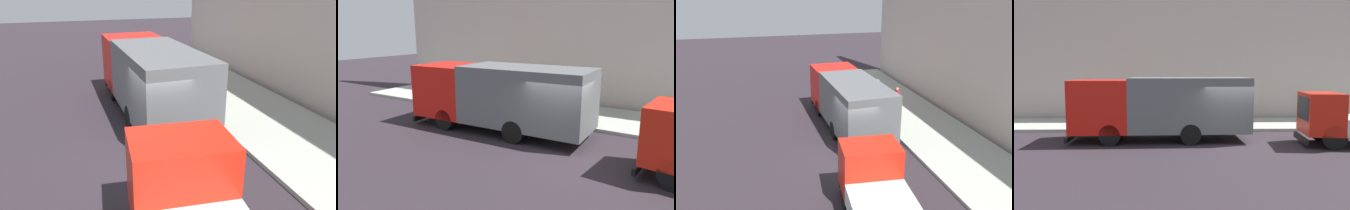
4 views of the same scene
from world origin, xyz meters
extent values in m
plane|color=#2C242B|center=(0.00, 0.00, 0.00)|extent=(80.00, 80.00, 0.00)
cube|color=#A7ABA0|center=(5.09, 0.00, 0.07)|extent=(4.19, 30.00, 0.15)
cube|color=beige|center=(7.69, 0.00, 5.66)|extent=(0.50, 30.00, 11.31)
cube|color=red|center=(0.92, 5.83, 1.61)|extent=(2.55, 2.59, 2.30)
cube|color=black|center=(0.88, 7.07, 1.88)|extent=(2.08, 0.12, 1.29)
cube|color=#5C5F61|center=(1.04, 1.89, 1.66)|extent=(2.63, 5.43, 2.41)
cube|color=black|center=(0.88, 7.15, 0.25)|extent=(2.38, 0.19, 0.24)
cylinder|color=black|center=(-0.15, 5.29, 0.45)|extent=(0.33, 0.91, 0.91)
cylinder|color=black|center=(2.02, 5.36, 0.45)|extent=(0.33, 0.91, 0.91)
cylinder|color=black|center=(-0.05, 1.86, 0.45)|extent=(0.33, 0.91, 0.91)
cylinder|color=black|center=(2.12, 1.92, 0.45)|extent=(0.33, 0.91, 0.91)
cube|color=black|center=(-0.09, -2.98, 1.58)|extent=(1.71, 0.22, 0.97)
cube|color=black|center=(-0.08, -2.90, 0.28)|extent=(1.95, 0.31, 0.24)
cylinder|color=#423358|center=(3.72, 5.74, 0.60)|extent=(0.35, 0.35, 0.91)
cylinder|color=#427F3D|center=(3.72, 5.74, 1.33)|extent=(0.46, 0.46, 0.56)
sphere|color=olive|center=(3.72, 5.74, 1.72)|extent=(0.22, 0.22, 0.22)
cylinder|color=#50433D|center=(4.20, 3.90, 0.54)|extent=(0.37, 0.37, 0.78)
cylinder|color=maroon|center=(4.20, 3.90, 1.24)|extent=(0.49, 0.49, 0.63)
sphere|color=#976452|center=(4.20, 3.90, 1.68)|extent=(0.24, 0.24, 0.24)
camera|label=1|loc=(-2.11, -9.00, 5.04)|focal=34.96mm
camera|label=2|loc=(-10.40, -4.23, 4.36)|focal=34.55mm
camera|label=3|loc=(-3.86, -13.76, 7.45)|focal=36.78mm
camera|label=4|loc=(-14.37, 2.51, 3.21)|focal=36.28mm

